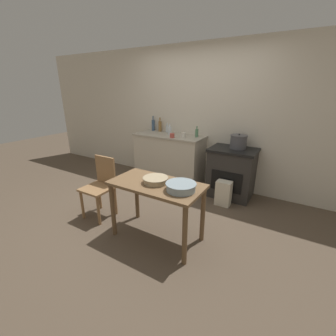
{
  "coord_description": "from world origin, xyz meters",
  "views": [
    {
      "loc": [
        1.7,
        -2.38,
        1.8
      ],
      "look_at": [
        0.0,
        0.45,
        0.62
      ],
      "focal_mm": 24.0,
      "sensor_mm": 36.0,
      "label": 1
    }
  ],
  "objects_px": {
    "stock_pot": "(238,142)",
    "mixing_bowl_large": "(156,180)",
    "cup_center_right": "(172,136)",
    "bottle_center_left": "(167,129)",
    "bottle_far_left": "(160,126)",
    "bottle_center": "(170,130)",
    "mixing_bowl_small": "(181,186)",
    "flour_sack": "(223,193)",
    "work_table": "(157,193)",
    "chair": "(101,185)",
    "cup_mid_right": "(183,135)",
    "bottle_mid_left": "(197,133)",
    "stove": "(231,173)",
    "bottle_left": "(153,125)"
  },
  "relations": [
    {
      "from": "stock_pot",
      "to": "bottle_mid_left",
      "type": "bearing_deg",
      "value": 177.35
    },
    {
      "from": "chair",
      "to": "cup_mid_right",
      "type": "relative_size",
      "value": 10.2
    },
    {
      "from": "bottle_center_left",
      "to": "cup_mid_right",
      "type": "distance_m",
      "value": 0.58
    },
    {
      "from": "bottle_center",
      "to": "cup_mid_right",
      "type": "height_order",
      "value": "bottle_center"
    },
    {
      "from": "chair",
      "to": "bottle_mid_left",
      "type": "bearing_deg",
      "value": 66.48
    },
    {
      "from": "mixing_bowl_large",
      "to": "chair",
      "type": "bearing_deg",
      "value": 178.0
    },
    {
      "from": "stock_pot",
      "to": "bottle_mid_left",
      "type": "xyz_separation_m",
      "value": [
        -0.77,
        0.04,
        0.07
      ]
    },
    {
      "from": "mixing_bowl_large",
      "to": "mixing_bowl_small",
      "type": "distance_m",
      "value": 0.36
    },
    {
      "from": "mixing_bowl_small",
      "to": "chair",
      "type": "bearing_deg",
      "value": 176.98
    },
    {
      "from": "cup_center_right",
      "to": "chair",
      "type": "bearing_deg",
      "value": -104.83
    },
    {
      "from": "flour_sack",
      "to": "mixing_bowl_small",
      "type": "bearing_deg",
      "value": -94.79
    },
    {
      "from": "bottle_mid_left",
      "to": "stove",
      "type": "bearing_deg",
      "value": -7.01
    },
    {
      "from": "work_table",
      "to": "bottle_center_left",
      "type": "xyz_separation_m",
      "value": [
        -0.98,
        1.86,
        0.4
      ]
    },
    {
      "from": "stock_pot",
      "to": "mixing_bowl_large",
      "type": "height_order",
      "value": "stock_pot"
    },
    {
      "from": "bottle_left",
      "to": "bottle_mid_left",
      "type": "bearing_deg",
      "value": -7.12
    },
    {
      "from": "bottle_left",
      "to": "work_table",
      "type": "bearing_deg",
      "value": -54.58
    },
    {
      "from": "work_table",
      "to": "bottle_center",
      "type": "bearing_deg",
      "value": 115.97
    },
    {
      "from": "bottle_center",
      "to": "flour_sack",
      "type": "bearing_deg",
      "value": -18.73
    },
    {
      "from": "bottle_center_left",
      "to": "bottle_far_left",
      "type": "bearing_deg",
      "value": 179.09
    },
    {
      "from": "bottle_mid_left",
      "to": "cup_mid_right",
      "type": "relative_size",
      "value": 2.29
    },
    {
      "from": "cup_center_right",
      "to": "bottle_mid_left",
      "type": "bearing_deg",
      "value": 39.3
    },
    {
      "from": "chair",
      "to": "stock_pot",
      "type": "height_order",
      "value": "stock_pot"
    },
    {
      "from": "stove",
      "to": "bottle_left",
      "type": "height_order",
      "value": "bottle_left"
    },
    {
      "from": "stove",
      "to": "mixing_bowl_small",
      "type": "height_order",
      "value": "stove"
    },
    {
      "from": "stove",
      "to": "chair",
      "type": "height_order",
      "value": "chair"
    },
    {
      "from": "mixing_bowl_small",
      "to": "cup_mid_right",
      "type": "height_order",
      "value": "cup_mid_right"
    },
    {
      "from": "work_table",
      "to": "stock_pot",
      "type": "distance_m",
      "value": 1.8
    },
    {
      "from": "bottle_left",
      "to": "bottle_center_left",
      "type": "bearing_deg",
      "value": -1.55
    },
    {
      "from": "mixing_bowl_large",
      "to": "bottle_left",
      "type": "bearing_deg",
      "value": 125.21
    },
    {
      "from": "stove",
      "to": "bottle_center",
      "type": "bearing_deg",
      "value": 178.67
    },
    {
      "from": "bottle_far_left",
      "to": "bottle_center",
      "type": "xyz_separation_m",
      "value": [
        0.34,
        -0.18,
        -0.03
      ]
    },
    {
      "from": "cup_center_right",
      "to": "mixing_bowl_large",
      "type": "bearing_deg",
      "value": -66.95
    },
    {
      "from": "mixing_bowl_large",
      "to": "bottle_center",
      "type": "relative_size",
      "value": 1.46
    },
    {
      "from": "stove",
      "to": "cup_mid_right",
      "type": "distance_m",
      "value": 1.07
    },
    {
      "from": "bottle_far_left",
      "to": "bottle_center_left",
      "type": "bearing_deg",
      "value": -0.91
    },
    {
      "from": "bottle_center_left",
      "to": "cup_mid_right",
      "type": "xyz_separation_m",
      "value": [
        0.51,
        -0.28,
        -0.03
      ]
    },
    {
      "from": "work_table",
      "to": "cup_center_right",
      "type": "distance_m",
      "value": 1.63
    },
    {
      "from": "stove",
      "to": "cup_center_right",
      "type": "xyz_separation_m",
      "value": [
        -1.07,
        -0.2,
        0.56
      ]
    },
    {
      "from": "bottle_mid_left",
      "to": "bottle_center",
      "type": "height_order",
      "value": "bottle_center"
    },
    {
      "from": "stove",
      "to": "bottle_center_left",
      "type": "relative_size",
      "value": 4.63
    },
    {
      "from": "work_table",
      "to": "cup_mid_right",
      "type": "height_order",
      "value": "cup_mid_right"
    },
    {
      "from": "chair",
      "to": "bottle_far_left",
      "type": "bearing_deg",
      "value": 94.42
    },
    {
      "from": "stock_pot",
      "to": "cup_center_right",
      "type": "bearing_deg",
      "value": -167.33
    },
    {
      "from": "chair",
      "to": "mixing_bowl_small",
      "type": "height_order",
      "value": "chair"
    },
    {
      "from": "bottle_left",
      "to": "bottle_center_left",
      "type": "height_order",
      "value": "bottle_left"
    },
    {
      "from": "bottle_far_left",
      "to": "cup_mid_right",
      "type": "xyz_separation_m",
      "value": [
        0.69,
        -0.28,
        -0.07
      ]
    },
    {
      "from": "mixing_bowl_small",
      "to": "flour_sack",
      "type": "bearing_deg",
      "value": 85.21
    },
    {
      "from": "bottle_far_left",
      "to": "bottle_mid_left",
      "type": "xyz_separation_m",
      "value": [
        0.88,
        -0.12,
        -0.03
      ]
    },
    {
      "from": "stock_pot",
      "to": "stove",
      "type": "bearing_deg",
      "value": -133.86
    },
    {
      "from": "chair",
      "to": "mixing_bowl_small",
      "type": "relative_size",
      "value": 2.61
    }
  ]
}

